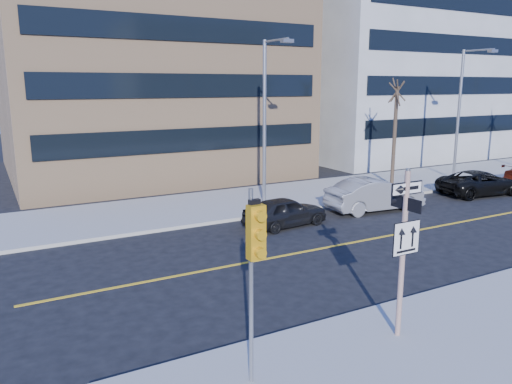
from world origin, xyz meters
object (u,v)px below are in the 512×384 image
traffic_signal (255,248)px  parked_car_b (375,195)px  streetlight_a (267,112)px  streetlight_b (462,106)px  parked_car_a (285,212)px  parked_car_c (481,183)px  sign_pole (404,244)px  street_tree_west (397,94)px

traffic_signal → parked_car_b: size_ratio=0.82×
streetlight_a → streetlight_b: same height
parked_car_a → parked_car_b: bearing=-93.6°
parked_car_c → streetlight_b: bearing=-24.4°
traffic_signal → parked_car_a: 12.31m
sign_pole → parked_car_a: bearing=73.4°
sign_pole → street_tree_west: street_tree_west is taller
parked_car_a → parked_car_c: parked_car_c is taller
traffic_signal → streetlight_a: (8.00, 13.42, 1.73)m
traffic_signal → streetlight_a: 15.72m
parked_car_c → streetlight_a: size_ratio=0.61×
parked_car_b → parked_car_c: parked_car_b is taller
parked_car_a → parked_car_b: size_ratio=0.79×
parked_car_a → sign_pole: bearing=157.3°
traffic_signal → parked_car_c: size_ratio=0.81×
traffic_signal → street_tree_west: bearing=39.4°
parked_car_c → streetlight_b: size_ratio=0.61×
parked_car_a → streetlight_a: bearing=-23.5°
sign_pole → parked_car_b: (8.21, 9.99, -1.63)m
traffic_signal → streetlight_a: bearing=59.2°
streetlight_a → streetlight_b: 14.00m
sign_pole → traffic_signal: 4.05m
parked_car_c → traffic_signal: bearing=124.6°
traffic_signal → parked_car_b: (12.21, 10.14, -2.23)m
parked_car_c → street_tree_west: (-2.90, 3.89, 4.84)m
traffic_signal → street_tree_west: (17.00, 13.96, 2.50)m
traffic_signal → street_tree_west: street_tree_west is taller
parked_car_b → parked_car_c: size_ratio=0.99×
streetlight_b → parked_car_c: bearing=-122.1°
parked_car_a → streetlight_a: 5.51m
traffic_signal → street_tree_west: 22.14m
streetlight_a → traffic_signal: bearing=-120.8°
parked_car_a → parked_car_c: bearing=-95.4°
streetlight_a → parked_car_a: bearing=-107.3°
streetlight_a → streetlight_b: (14.00, 0.00, 0.00)m
streetlight_a → street_tree_west: 9.05m
parked_car_a → street_tree_west: 11.92m
parked_car_b → parked_car_a: bearing=98.2°
sign_pole → street_tree_west: bearing=46.7°
traffic_signal → parked_car_b: traffic_signal is taller
traffic_signal → parked_car_b: 16.03m
sign_pole → parked_car_c: sign_pole is taller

